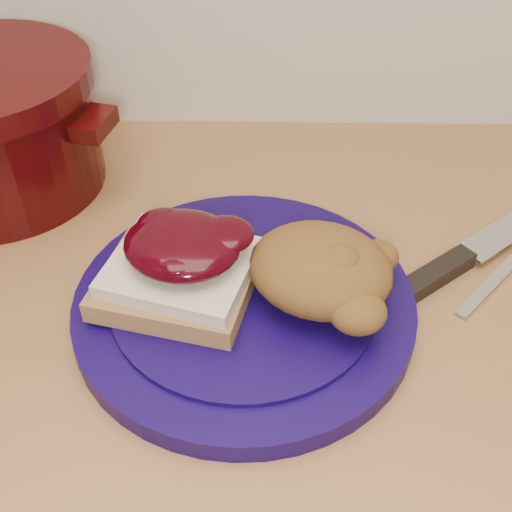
{
  "coord_description": "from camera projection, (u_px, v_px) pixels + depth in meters",
  "views": [
    {
      "loc": [
        0.04,
        1.06,
        1.32
      ],
      "look_at": [
        0.03,
        1.48,
        0.95
      ],
      "focal_mm": 45.0,
      "sensor_mm": 36.0,
      "label": 1
    }
  ],
  "objects": [
    {
      "name": "plate",
      "position": [
        244.0,
        304.0,
        0.57
      ],
      "size": [
        0.38,
        0.38,
        0.02
      ],
      "primitive_type": "cylinder",
      "rotation": [
        0.0,
        0.0,
        -0.34
      ],
      "color": "#0E043C",
      "rests_on": "wood_countertop"
    },
    {
      "name": "sandwich",
      "position": [
        180.0,
        265.0,
        0.55
      ],
      "size": [
        0.15,
        0.14,
        0.06
      ],
      "rotation": [
        0.0,
        0.0,
        -0.34
      ],
      "color": "olive",
      "rests_on": "plate"
    },
    {
      "name": "stuffing_mound",
      "position": [
        320.0,
        269.0,
        0.54
      ],
      "size": [
        0.15,
        0.14,
        0.06
      ],
      "primitive_type": "ellipsoid",
      "rotation": [
        0.0,
        0.0,
        -0.34
      ],
      "color": "brown",
      "rests_on": "plate"
    },
    {
      "name": "chef_knife",
      "position": [
        457.0,
        262.0,
        0.61
      ],
      "size": [
        0.25,
        0.2,
        0.02
      ],
      "rotation": [
        0.0,
        0.0,
        0.66
      ],
      "color": "black",
      "rests_on": "wood_countertop"
    },
    {
      "name": "butter_knife",
      "position": [
        501.0,
        273.0,
        0.61
      ],
      "size": [
        0.11,
        0.12,
        0.0
      ],
      "primitive_type": "cube",
      "rotation": [
        0.0,
        0.0,
        0.83
      ],
      "color": "silver",
      "rests_on": "wood_countertop"
    }
  ]
}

